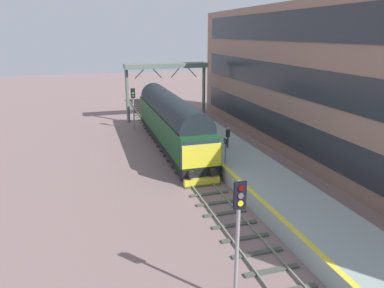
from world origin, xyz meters
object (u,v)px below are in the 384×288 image
object	(u,v)px
signal_post_near	(238,229)
signal_post_mid	(133,103)
platform_number_sign	(225,147)
waiting_passenger	(228,135)
diesel_locomotive	(171,120)

from	to	relation	value
signal_post_near	signal_post_mid	xyz separation A→B (m)	(0.00, 26.57, -0.36)
signal_post_mid	platform_number_sign	distance (m)	15.35
signal_post_mid	waiting_passenger	distance (m)	12.73
diesel_locomotive	waiting_passenger	distance (m)	5.56
platform_number_sign	waiting_passenger	xyz separation A→B (m)	(1.57, 3.44, -0.20)
diesel_locomotive	signal_post_mid	xyz separation A→B (m)	(-2.25, 7.06, 0.31)
diesel_locomotive	signal_post_mid	bearing A→B (deg)	107.66
diesel_locomotive	platform_number_sign	distance (m)	7.95
signal_post_near	waiting_passenger	distance (m)	16.37
platform_number_sign	waiting_passenger	distance (m)	3.79
platform_number_sign	diesel_locomotive	bearing A→B (deg)	104.51
diesel_locomotive	signal_post_near	distance (m)	19.65
diesel_locomotive	signal_post_mid	size ratio (longest dim) A/B	4.06
diesel_locomotive	platform_number_sign	bearing A→B (deg)	-75.49
signal_post_near	waiting_passenger	size ratio (longest dim) A/B	3.01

